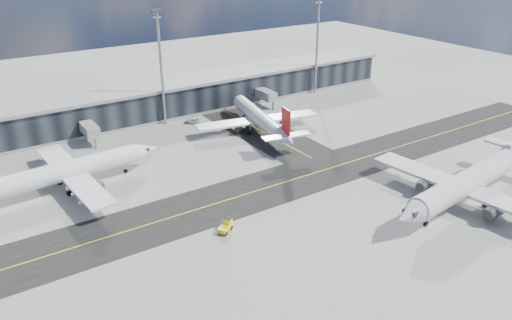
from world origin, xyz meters
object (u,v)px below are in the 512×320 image
object	(u,v)px
airliner_af	(64,172)
airliner_near	(471,180)
baggage_tug	(226,226)
service_van	(195,121)
airliner_redtail	(260,119)

from	to	relation	value
airliner_af	airliner_near	world-z (taller)	airliner_near
baggage_tug	service_van	distance (m)	52.58
airliner_af	baggage_tug	size ratio (longest dim) A/B	11.76
airliner_near	baggage_tug	bearing A→B (deg)	62.93
baggage_tug	airliner_near	bearing A→B (deg)	36.00
airliner_redtail	airliner_near	bearing A→B (deg)	-64.13
service_van	airliner_near	bearing A→B (deg)	-104.46
airliner_near	airliner_af	bearing A→B (deg)	46.58
airliner_redtail	service_van	bearing A→B (deg)	137.83
airliner_af	baggage_tug	distance (m)	35.03
airliner_near	service_van	bearing A→B (deg)	13.07
airliner_af	airliner_near	size ratio (longest dim) A/B	0.89
airliner_af	service_van	size ratio (longest dim) A/B	7.93
airliner_redtail	baggage_tug	distance (m)	45.63
airliner_af	service_van	distance (m)	42.40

